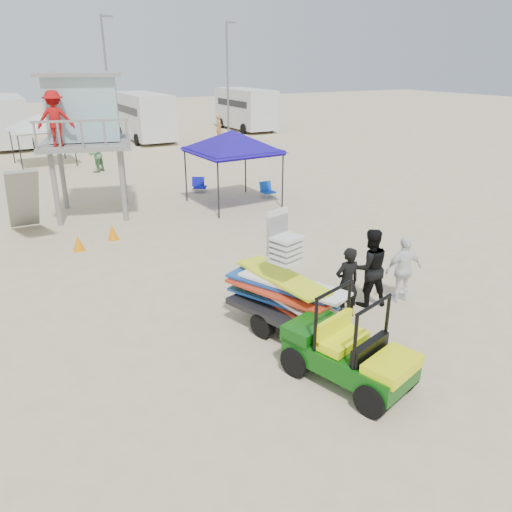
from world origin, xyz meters
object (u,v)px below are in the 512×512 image
surf_trailer (282,287)px  man_left (347,283)px  lifeguard_tower (80,114)px  utility_cart (350,344)px  canopy_blue (232,134)px

surf_trailer → man_left: surf_trailer is taller
surf_trailer → lifeguard_tower: lifeguard_tower is taller
utility_cart → canopy_blue: (3.49, 11.83, 2.01)m
surf_trailer → canopy_blue: canopy_blue is taller
lifeguard_tower → canopy_blue: (5.35, -1.37, -0.89)m
lifeguard_tower → surf_trailer: bearing=-80.3°
man_left → lifeguard_tower: (-3.38, 11.18, 2.85)m
surf_trailer → man_left: size_ratio=1.67×
utility_cart → canopy_blue: 12.50m
utility_cart → canopy_blue: canopy_blue is taller
man_left → canopy_blue: bearing=-97.5°
utility_cart → man_left: utility_cart is taller
man_left → canopy_blue: 10.19m
lifeguard_tower → man_left: bearing=-73.2°
lifeguard_tower → canopy_blue: lifeguard_tower is taller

